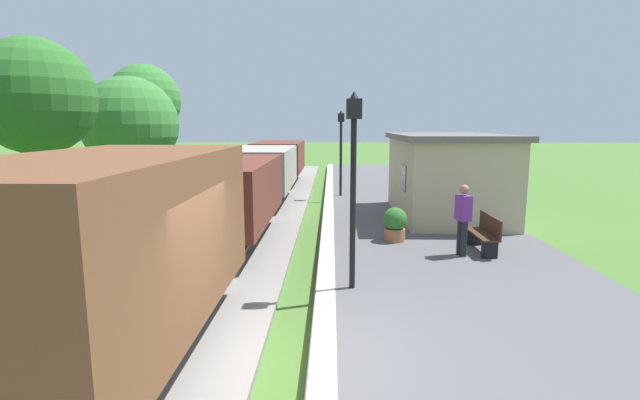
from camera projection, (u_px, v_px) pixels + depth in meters
name	position (u px, v px, depth m)	size (l,w,h in m)	color
ground_plane	(294.00, 375.00, 6.24)	(160.00, 160.00, 0.00)	#47702D
platform_slab	(533.00, 369.00, 6.14)	(6.00, 60.00, 0.25)	#565659
platform_edge_stripe	(323.00, 358.00, 6.19)	(0.36, 60.00, 0.01)	silver
track_ballast	(119.00, 368.00, 6.29)	(3.80, 60.00, 0.12)	gray
rail_near	(170.00, 360.00, 6.25)	(0.07, 60.00, 0.14)	slate
rail_far	(66.00, 359.00, 6.29)	(0.07, 60.00, 0.14)	slate
freight_train	(243.00, 182.00, 15.13)	(2.50, 26.00, 2.72)	brown
station_hut	(446.00, 175.00, 15.61)	(3.50, 5.80, 2.78)	tan
bench_near_hut	(485.00, 233.00, 11.29)	(0.42, 1.50, 0.91)	#422819
bench_down_platform	(417.00, 184.00, 20.33)	(0.42, 1.50, 0.91)	#422819
person_waiting	(463.00, 217.00, 10.87)	(0.34, 0.43, 1.71)	black
potted_planter	(395.00, 224.00, 12.33)	(0.64, 0.64, 0.92)	#9E6642
lamp_post_near	(354.00, 155.00, 8.44)	(0.28, 0.28, 3.70)	black
lamp_post_far	(341.00, 137.00, 19.85)	(0.28, 0.28, 3.70)	black
tree_trackside_far	(35.00, 97.00, 13.65)	(3.45, 3.45, 5.89)	#4C3823
tree_field_left	(130.00, 124.00, 18.93)	(3.90, 3.90, 5.30)	#4C3823
tree_field_distant	(144.00, 101.00, 24.14)	(3.75, 3.75, 6.46)	#4C3823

